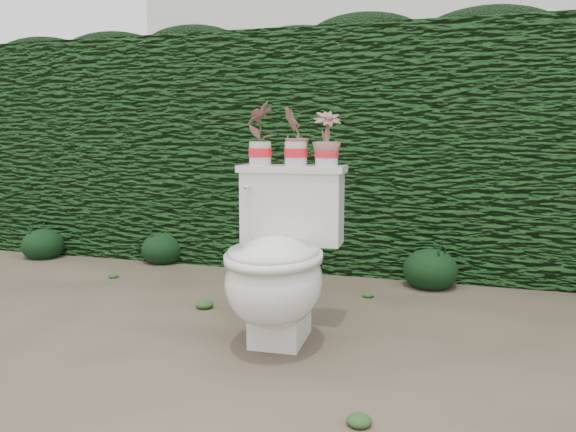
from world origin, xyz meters
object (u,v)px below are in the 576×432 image
(potted_plant_center, at_px, (296,138))
(potted_plant_right, at_px, (327,140))
(potted_plant_left, at_px, (260,135))
(toilet, at_px, (279,264))

(potted_plant_center, bearing_deg, potted_plant_right, 92.94)
(potted_plant_left, distance_m, potted_plant_right, 0.32)
(toilet, distance_m, potted_plant_center, 0.60)
(potted_plant_left, height_order, potted_plant_right, potted_plant_left)
(potted_plant_left, bearing_deg, toilet, 53.73)
(potted_plant_right, bearing_deg, potted_plant_left, 157.77)
(toilet, relative_size, potted_plant_left, 2.76)
(toilet, height_order, potted_plant_right, potted_plant_right)
(potted_plant_center, distance_m, potted_plant_right, 0.15)
(toilet, xyz_separation_m, potted_plant_left, (-0.17, 0.23, 0.56))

